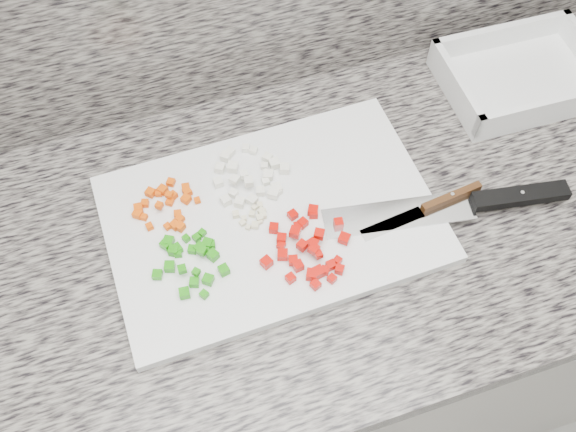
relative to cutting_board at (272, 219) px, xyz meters
name	(u,v)px	position (x,y,z in m)	size (l,w,h in m)	color
cabinet	(277,342)	(0.00, -0.02, -0.48)	(3.92, 0.62, 0.86)	beige
countertop	(273,239)	(0.00, -0.02, -0.03)	(3.96, 0.64, 0.04)	slate
cutting_board	(272,219)	(0.00, 0.00, 0.00)	(0.50, 0.33, 0.02)	silver
carrot_pile	(166,204)	(-0.15, 0.07, 0.01)	(0.11, 0.10, 0.02)	#D44804
onion_pile	(252,177)	(-0.01, 0.07, 0.02)	(0.13, 0.12, 0.02)	silver
green_pepper_pile	(191,259)	(-0.14, -0.04, 0.02)	(0.11, 0.12, 0.02)	#1B800B
red_pepper_pile	(307,248)	(0.03, -0.07, 0.02)	(0.14, 0.14, 0.02)	#B30902
garlic_pile	(254,216)	(-0.03, 0.01, 0.01)	(0.05, 0.05, 0.01)	beige
chef_knife	(479,202)	(0.31, -0.08, 0.01)	(0.39, 0.10, 0.02)	silver
paring_knife	(436,204)	(0.25, -0.06, 0.01)	(0.21, 0.04, 0.02)	silver
tray	(521,77)	(0.51, 0.14, 0.01)	(0.28, 0.20, 0.06)	silver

